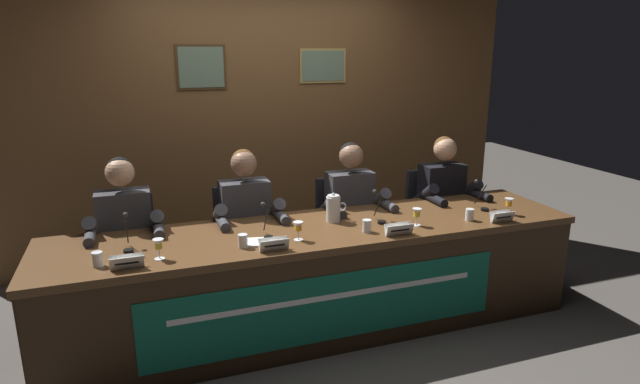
% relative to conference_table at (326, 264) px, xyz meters
% --- Properties ---
extents(ground_plane, '(12.00, 12.00, 0.00)m').
position_rel_conference_table_xyz_m(ground_plane, '(0.00, 0.12, -0.52)').
color(ground_plane, '#4C4742').
extents(wall_back_panelled, '(4.88, 0.14, 2.60)m').
position_rel_conference_table_xyz_m(wall_back_panelled, '(0.00, 1.66, 0.78)').
color(wall_back_panelled, brown).
rests_on(wall_back_panelled, ground_plane).
extents(conference_table, '(3.68, 0.84, 0.75)m').
position_rel_conference_table_xyz_m(conference_table, '(0.00, 0.00, 0.00)').
color(conference_table, brown).
rests_on(conference_table, ground_plane).
extents(chair_far_left, '(0.44, 0.44, 0.91)m').
position_rel_conference_table_xyz_m(chair_far_left, '(-1.27, 0.72, -0.08)').
color(chair_far_left, black).
rests_on(chair_far_left, ground_plane).
extents(panelist_far_left, '(0.51, 0.48, 1.23)m').
position_rel_conference_table_xyz_m(panelist_far_left, '(-1.27, 0.52, 0.20)').
color(panelist_far_left, black).
rests_on(panelist_far_left, ground_plane).
extents(nameplate_far_left, '(0.18, 0.06, 0.08)m').
position_rel_conference_table_xyz_m(nameplate_far_left, '(-1.25, -0.19, 0.27)').
color(nameplate_far_left, white).
rests_on(nameplate_far_left, conference_table).
extents(juice_glass_far_left, '(0.06, 0.06, 0.12)m').
position_rel_conference_table_xyz_m(juice_glass_far_left, '(-1.08, -0.11, 0.32)').
color(juice_glass_far_left, white).
rests_on(juice_glass_far_left, conference_table).
extents(water_cup_far_left, '(0.06, 0.06, 0.08)m').
position_rel_conference_table_xyz_m(water_cup_far_left, '(-1.41, -0.10, 0.27)').
color(water_cup_far_left, silver).
rests_on(water_cup_far_left, conference_table).
extents(microphone_far_left, '(0.06, 0.17, 0.22)m').
position_rel_conference_table_xyz_m(microphone_far_left, '(-1.25, 0.10, 0.30)').
color(microphone_far_left, black).
rests_on(microphone_far_left, conference_table).
extents(chair_center_left, '(0.44, 0.44, 0.91)m').
position_rel_conference_table_xyz_m(chair_center_left, '(-0.42, 0.72, -0.08)').
color(chair_center_left, black).
rests_on(chair_center_left, ground_plane).
extents(panelist_center_left, '(0.51, 0.48, 1.23)m').
position_rel_conference_table_xyz_m(panelist_center_left, '(-0.42, 0.52, 0.20)').
color(panelist_center_left, black).
rests_on(panelist_center_left, ground_plane).
extents(nameplate_center_left, '(0.18, 0.06, 0.08)m').
position_rel_conference_table_xyz_m(nameplate_center_left, '(-0.41, -0.21, 0.27)').
color(nameplate_center_left, white).
rests_on(nameplate_center_left, conference_table).
extents(juice_glass_center_left, '(0.06, 0.06, 0.12)m').
position_rel_conference_table_xyz_m(juice_glass_center_left, '(-0.22, -0.08, 0.32)').
color(juice_glass_center_left, white).
rests_on(juice_glass_center_left, conference_table).
extents(water_cup_center_left, '(0.06, 0.06, 0.08)m').
position_rel_conference_table_xyz_m(water_cup_center_left, '(-0.58, -0.09, 0.27)').
color(water_cup_center_left, silver).
rests_on(water_cup_center_left, conference_table).
extents(microphone_center_left, '(0.06, 0.17, 0.22)m').
position_rel_conference_table_xyz_m(microphone_center_left, '(-0.39, 0.04, 0.30)').
color(microphone_center_left, black).
rests_on(microphone_center_left, conference_table).
extents(chair_center_right, '(0.44, 0.44, 0.91)m').
position_rel_conference_table_xyz_m(chair_center_right, '(0.42, 0.72, -0.08)').
color(chair_center_right, black).
rests_on(chair_center_right, ground_plane).
extents(panelist_center_right, '(0.51, 0.48, 1.23)m').
position_rel_conference_table_xyz_m(panelist_center_right, '(0.42, 0.52, 0.20)').
color(panelist_center_right, black).
rests_on(panelist_center_right, ground_plane).
extents(nameplate_center_right, '(0.19, 0.06, 0.08)m').
position_rel_conference_table_xyz_m(nameplate_center_right, '(0.44, -0.21, 0.27)').
color(nameplate_center_right, white).
rests_on(nameplate_center_right, conference_table).
extents(juice_glass_center_right, '(0.06, 0.06, 0.12)m').
position_rel_conference_table_xyz_m(juice_glass_center_right, '(0.64, -0.08, 0.32)').
color(juice_glass_center_right, white).
rests_on(juice_glass_center_right, conference_table).
extents(water_cup_center_right, '(0.06, 0.06, 0.08)m').
position_rel_conference_table_xyz_m(water_cup_center_right, '(0.26, -0.08, 0.27)').
color(water_cup_center_right, silver).
rests_on(water_cup_center_right, conference_table).
extents(microphone_center_right, '(0.06, 0.17, 0.22)m').
position_rel_conference_table_xyz_m(microphone_center_right, '(0.44, 0.08, 0.30)').
color(microphone_center_right, black).
rests_on(microphone_center_right, conference_table).
extents(chair_far_right, '(0.44, 0.44, 0.91)m').
position_rel_conference_table_xyz_m(chair_far_right, '(1.27, 0.72, -0.08)').
color(chair_far_right, black).
rests_on(chair_far_right, ground_plane).
extents(panelist_far_right, '(0.51, 0.48, 1.23)m').
position_rel_conference_table_xyz_m(panelist_far_right, '(1.27, 0.52, 0.20)').
color(panelist_far_right, black).
rests_on(panelist_far_right, ground_plane).
extents(nameplate_far_right, '(0.18, 0.06, 0.08)m').
position_rel_conference_table_xyz_m(nameplate_far_right, '(1.25, -0.21, 0.27)').
color(nameplate_far_right, white).
rests_on(nameplate_far_right, conference_table).
extents(juice_glass_far_right, '(0.06, 0.06, 0.12)m').
position_rel_conference_table_xyz_m(juice_glass_far_right, '(1.41, -0.08, 0.32)').
color(juice_glass_far_right, white).
rests_on(juice_glass_far_right, conference_table).
extents(water_cup_far_right, '(0.06, 0.06, 0.08)m').
position_rel_conference_table_xyz_m(water_cup_far_right, '(1.06, -0.11, 0.27)').
color(water_cup_far_right, silver).
rests_on(water_cup_far_right, conference_table).
extents(microphone_far_right, '(0.06, 0.17, 0.22)m').
position_rel_conference_table_xyz_m(microphone_far_right, '(1.30, 0.09, 0.30)').
color(microphone_far_right, black).
rests_on(microphone_far_right, conference_table).
extents(water_pitcher_central, '(0.15, 0.10, 0.21)m').
position_rel_conference_table_xyz_m(water_pitcher_central, '(0.13, 0.20, 0.32)').
color(water_pitcher_central, silver).
rests_on(water_pitcher_central, conference_table).
extents(document_stack_center_left, '(0.24, 0.19, 0.01)m').
position_rel_conference_table_xyz_m(document_stack_center_left, '(-0.47, -0.04, 0.24)').
color(document_stack_center_left, white).
rests_on(document_stack_center_left, conference_table).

